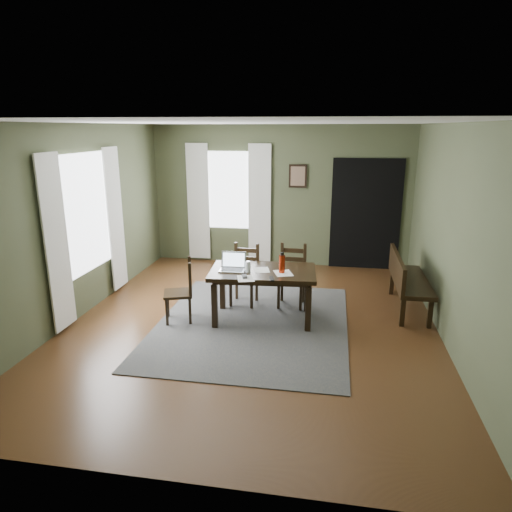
% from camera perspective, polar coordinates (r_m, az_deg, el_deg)
% --- Properties ---
extents(ground, '(5.00, 6.00, 0.01)m').
position_cam_1_polar(ground, '(6.43, -0.46, -8.51)').
color(ground, '#492C16').
extents(room_shell, '(5.02, 6.02, 2.71)m').
position_cam_1_polar(room_shell, '(5.92, -0.49, 7.65)').
color(room_shell, '#454D32').
rests_on(room_shell, ground).
extents(rug, '(2.60, 3.20, 0.01)m').
position_cam_1_polar(rug, '(6.43, -0.46, -8.42)').
color(rug, '#3E3E3E').
rests_on(rug, ground).
extents(dining_table, '(1.52, 0.99, 0.72)m').
position_cam_1_polar(dining_table, '(6.34, 0.87, -2.55)').
color(dining_table, black).
rests_on(dining_table, rug).
extents(chair_end, '(0.49, 0.49, 0.88)m').
position_cam_1_polar(chair_end, '(6.46, -9.30, -4.39)').
color(chair_end, black).
rests_on(chair_end, rug).
extents(chair_back_left, '(0.43, 0.43, 0.92)m').
position_cam_1_polar(chair_back_left, '(7.00, -1.42, -2.42)').
color(chair_back_left, black).
rests_on(chair_back_left, rug).
extents(chair_back_right, '(0.42, 0.43, 0.94)m').
position_cam_1_polar(chair_back_right, '(6.95, 4.51, -2.55)').
color(chair_back_right, black).
rests_on(chair_back_right, rug).
extents(bench, '(0.48, 1.48, 0.84)m').
position_cam_1_polar(bench, '(7.11, 18.21, -2.57)').
color(bench, black).
rests_on(bench, ground).
extents(laptop, '(0.36, 0.29, 0.24)m').
position_cam_1_polar(laptop, '(6.33, -2.91, -1.17)').
color(laptop, '#B7B7BC').
rests_on(laptop, dining_table).
extents(computer_mouse, '(0.09, 0.12, 0.04)m').
position_cam_1_polar(computer_mouse, '(5.99, -1.46, -2.59)').
color(computer_mouse, '#3F3F42').
rests_on(computer_mouse, dining_table).
extents(tv_remote, '(0.09, 0.19, 0.02)m').
position_cam_1_polar(tv_remote, '(5.93, 1.97, -2.85)').
color(tv_remote, black).
rests_on(tv_remote, dining_table).
extents(drinking_glass, '(0.09, 0.09, 0.16)m').
position_cam_1_polar(drinking_glass, '(6.18, -1.00, -1.37)').
color(drinking_glass, silver).
rests_on(drinking_glass, dining_table).
extents(water_bottle, '(0.11, 0.11, 0.28)m').
position_cam_1_polar(water_bottle, '(6.17, 3.26, -0.94)').
color(water_bottle, '#A6250C').
rests_on(water_bottle, dining_table).
extents(paper_c, '(0.26, 0.31, 0.00)m').
position_cam_1_polar(paper_c, '(6.31, 0.72, -1.75)').
color(paper_c, white).
rests_on(paper_c, dining_table).
extents(paper_d, '(0.31, 0.35, 0.00)m').
position_cam_1_polar(paper_d, '(6.18, 3.43, -2.16)').
color(paper_d, white).
rests_on(paper_d, dining_table).
extents(paper_e, '(0.28, 0.32, 0.00)m').
position_cam_1_polar(paper_e, '(5.96, -1.29, -2.83)').
color(paper_e, white).
rests_on(paper_e, dining_table).
extents(window_left, '(0.01, 1.30, 1.70)m').
position_cam_1_polar(window_left, '(7.02, -20.51, 5.03)').
color(window_left, white).
rests_on(window_left, ground).
extents(window_back, '(1.00, 0.01, 1.50)m').
position_cam_1_polar(window_back, '(9.05, -3.43, 8.20)').
color(window_back, white).
rests_on(window_back, ground).
extents(curtain_left_near, '(0.03, 0.48, 2.30)m').
position_cam_1_polar(curtain_left_near, '(6.38, -23.68, 1.38)').
color(curtain_left_near, silver).
rests_on(curtain_left_near, ground).
extents(curtain_left_far, '(0.03, 0.48, 2.30)m').
position_cam_1_polar(curtain_left_far, '(7.76, -17.16, 4.39)').
color(curtain_left_far, silver).
rests_on(curtain_left_far, ground).
extents(curtain_back_left, '(0.44, 0.03, 2.30)m').
position_cam_1_polar(curtain_back_left, '(9.22, -7.23, 6.67)').
color(curtain_back_left, silver).
rests_on(curtain_back_left, ground).
extents(curtain_back_right, '(0.44, 0.03, 2.30)m').
position_cam_1_polar(curtain_back_right, '(8.94, 0.45, 6.51)').
color(curtain_back_right, silver).
rests_on(curtain_back_right, ground).
extents(framed_picture, '(0.34, 0.03, 0.44)m').
position_cam_1_polar(framed_picture, '(8.81, 5.25, 9.92)').
color(framed_picture, black).
rests_on(framed_picture, ground).
extents(doorway_back, '(1.30, 0.03, 2.10)m').
position_cam_1_polar(doorway_back, '(8.90, 13.54, 5.06)').
color(doorway_back, black).
rests_on(doorway_back, ground).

